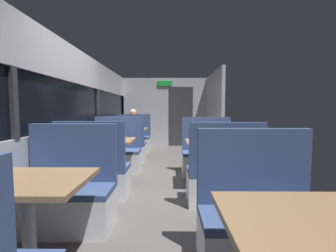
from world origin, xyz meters
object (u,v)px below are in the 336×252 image
bench_mid_window_facing_end (94,175)px  bench_far_window_facing_entry (134,140)px  bench_near_window_facing_entry (69,197)px  coffee_cup_primary (118,137)px  bench_rear_aisle_facing_end (223,179)px  bench_rear_aisle_facing_entry (207,157)px  bench_far_window_facing_end (125,148)px  dining_table_front_aisle (315,237)px  dining_table_mid_window (107,145)px  bench_front_aisle_facing_entry (259,226)px  dining_table_near_window (27,192)px  bench_mid_window_facing_entry (117,155)px  dining_table_far_window (130,132)px  seated_passenger (134,134)px  dining_table_rear_aisle (214,147)px

bench_mid_window_facing_end → bench_far_window_facing_entry: bearing=90.0°
bench_near_window_facing_entry → coffee_cup_primary: bearing=82.1°
bench_rear_aisle_facing_end → bench_rear_aisle_facing_entry: bearing=90.0°
bench_near_window_facing_entry → bench_far_window_facing_end: size_ratio=1.00×
dining_table_front_aisle → dining_table_mid_window: bearing=122.2°
bench_far_window_facing_entry → coffee_cup_primary: bearing=-86.0°
bench_near_window_facing_entry → bench_far_window_facing_end: 3.09m
bench_far_window_facing_entry → bench_front_aisle_facing_entry: 5.39m
dining_table_mid_window → bench_front_aisle_facing_entry: size_ratio=0.82×
dining_table_near_window → dining_table_mid_window: size_ratio=1.00×
dining_table_near_window → bench_mid_window_facing_entry: (0.00, 2.94, -0.31)m
dining_table_near_window → dining_table_far_window: (0.00, 4.49, 0.00)m
dining_table_mid_window → coffee_cup_primary: 0.26m
bench_mid_window_facing_entry → dining_table_front_aisle: bench_mid_window_facing_entry is taller
bench_mid_window_facing_entry → bench_rear_aisle_facing_entry: size_ratio=1.00×
dining_table_front_aisle → bench_front_aisle_facing_entry: size_ratio=0.82×
bench_mid_window_facing_entry → seated_passenger: 2.18m
bench_far_window_facing_end → bench_far_window_facing_entry: same height
dining_table_near_window → seated_passenger: bearing=90.0°
dining_table_near_window → bench_far_window_facing_end: bearing=90.0°
bench_mid_window_facing_entry → bench_far_window_facing_end: 0.84m
dining_table_far_window → bench_far_window_facing_entry: size_ratio=0.82×
bench_near_window_facing_entry → bench_rear_aisle_facing_entry: same height
coffee_cup_primary → bench_mid_window_facing_entry: bearing=105.5°
bench_rear_aisle_facing_entry → bench_mid_window_facing_end: bearing=-146.2°
coffee_cup_primary → seated_passenger: bearing=94.0°
dining_table_far_window → coffee_cup_primary: size_ratio=10.00×
bench_near_window_facing_entry → bench_mid_window_facing_end: size_ratio=1.00×
dining_table_mid_window → coffee_cup_primary: bearing=-12.8°
bench_front_aisle_facing_entry → coffee_cup_primary: (-1.58, 2.10, 0.46)m
dining_table_mid_window → bench_mid_window_facing_entry: size_ratio=0.82×
bench_rear_aisle_facing_entry → coffee_cup_primary: bearing=-161.0°
dining_table_rear_aisle → seated_passenger: (-1.79, 3.07, -0.10)m
bench_far_window_facing_entry → seated_passenger: seated_passenger is taller
bench_far_window_facing_end → coffee_cup_primary: (0.21, -1.59, 0.46)m
bench_far_window_facing_entry → bench_front_aisle_facing_entry: bearing=-70.6°
dining_table_mid_window → bench_mid_window_facing_end: size_ratio=0.82×
dining_table_far_window → bench_rear_aisle_facing_entry: bench_rear_aisle_facing_entry is taller
dining_table_mid_window → bench_rear_aisle_facing_end: bearing=-26.7°
seated_passenger → dining_table_rear_aisle: bearing=-59.8°
seated_passenger → bench_front_aisle_facing_entry: bearing=-70.4°
coffee_cup_primary → bench_far_window_facing_entry: bearing=94.0°
dining_table_near_window → bench_mid_window_facing_entry: bearing=90.0°
dining_table_rear_aisle → bench_mid_window_facing_entry: bearing=153.3°
bench_rear_aisle_facing_entry → dining_table_mid_window: bearing=-164.4°
dining_table_mid_window → bench_far_window_facing_end: (0.00, 1.54, -0.31)m
dining_table_mid_window → bench_mid_window_facing_entry: (0.00, 0.70, -0.31)m
dining_table_near_window → dining_table_rear_aisle: bearing=48.8°
bench_front_aisle_facing_entry → dining_table_rear_aisle: bench_front_aisle_facing_entry is taller
bench_mid_window_facing_entry → dining_table_rear_aisle: (1.79, -0.90, 0.31)m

